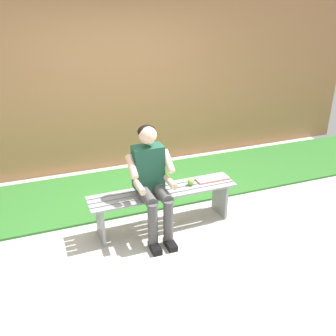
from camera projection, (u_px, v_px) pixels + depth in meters
name	position (u px, v px, depth m)	size (l,w,h in m)	color
ground_plane	(82.00, 309.00, 3.40)	(10.00, 7.00, 0.04)	beige
grass_strip	(138.00, 187.00, 5.51)	(9.00, 1.42, 0.03)	#2D6B28
brick_wall	(83.00, 78.00, 5.62)	(9.50, 0.24, 2.89)	#B27A51
bench_near	(163.00, 199.00, 4.47)	(1.78, 0.42, 0.48)	gray
person_seated	(152.00, 178.00, 4.18)	(0.50, 0.69, 1.28)	#1E513D
apple	(191.00, 182.00, 4.53)	(0.08, 0.08, 0.08)	#72B738
book_open	(212.00, 179.00, 4.68)	(0.42, 0.17, 0.02)	white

